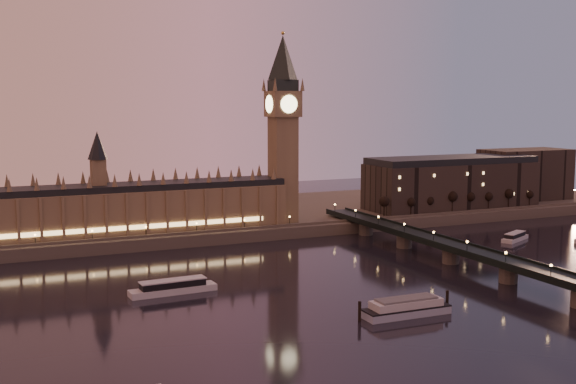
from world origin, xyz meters
The scene contains 17 objects.
ground centered at (0.00, 0.00, 0.00)m, with size 700.00×700.00×0.00m, color black.
far_embankment centered at (30.00, 165.00, 3.00)m, with size 560.00×130.00×6.00m, color #423D35.
palace_of_westminster centered at (-40.12, 120.99, 21.71)m, with size 180.00×26.62×52.00m.
big_ben centered at (53.99, 120.99, 63.95)m, with size 17.68×17.68×104.00m.
westminster_bridge centered at (91.61, 0.00, 5.52)m, with size 13.20×260.00×15.30m.
city_block centered at (194.94, 130.93, 22.24)m, with size 155.00×45.00×34.00m.
bare_tree_0 centered at (113.63, 109.00, 14.44)m, with size 5.57×5.57×11.32m.
bare_tree_1 centered at (128.51, 109.00, 14.44)m, with size 5.57×5.57×11.32m.
bare_tree_2 centered at (143.39, 109.00, 14.44)m, with size 5.57×5.57×11.32m.
bare_tree_3 centered at (158.27, 109.00, 14.44)m, with size 5.57×5.57×11.32m.
bare_tree_4 centered at (173.15, 109.00, 14.44)m, with size 5.57×5.57×11.32m.
bare_tree_5 centered at (188.02, 109.00, 14.44)m, with size 5.57×5.57×11.32m.
bare_tree_6 centered at (202.90, 109.00, 14.44)m, with size 5.57×5.57×11.32m.
bare_tree_7 centered at (217.78, 109.00, 14.44)m, with size 5.57×5.57×11.32m.
cruise_boat_a centered at (-35.80, 20.07, 2.35)m, with size 33.71×8.93×5.34m.
cruise_boat_c centered at (155.32, 49.02, 1.92)m, with size 22.19×15.05×4.37m.
moored_barge centered at (29.52, -40.29, 2.80)m, with size 36.18×9.05×6.63m.
Camera 1 is at (-104.39, -242.25, 72.97)m, focal length 45.00 mm.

